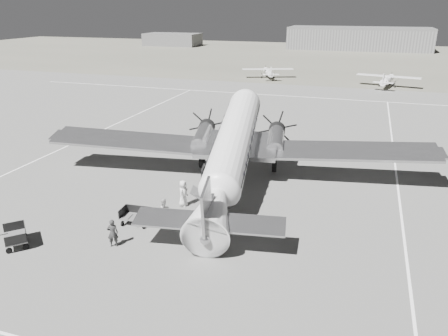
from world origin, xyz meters
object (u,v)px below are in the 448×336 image
light_plane_left (268,73)px  baggage_cart_near (135,217)px  hangar_main (358,38)px  ramp_agent (165,210)px  light_plane_right (387,81)px  baggage_cart_far (16,237)px  shed_secondary (173,40)px  dc3_airliner (233,150)px  passenger (183,193)px  ground_crew (113,233)px

light_plane_left → baggage_cart_near: bearing=-106.2°
hangar_main → ramp_agent: size_ratio=27.62×
light_plane_right → baggage_cart_near: (-15.94, -56.19, -0.55)m
light_plane_left → baggage_cart_far: 63.82m
shed_secondary → baggage_cart_far: (46.05, -123.06, -1.45)m
shed_secondary → ramp_agent: (52.74, -117.68, -1.24)m
dc3_airliner → baggage_cart_near: dc3_airliner is taller
hangar_main → light_plane_right: (7.15, -67.47, -2.23)m
hangar_main → shed_secondary: hangar_main is taller
baggage_cart_far → passenger: size_ratio=1.05×
dc3_airliner → passenger: bearing=-126.2°
light_plane_left → passenger: bearing=-104.1°
hangar_main → light_plane_left: bearing=-102.1°
ground_crew → passenger: bearing=-132.0°
ground_crew → passenger: size_ratio=0.91×
hangar_main → baggage_cart_near: bearing=-94.1°
hangar_main → ramp_agent: 122.92m
baggage_cart_far → ground_crew: 5.52m
dc3_airliner → ramp_agent: bearing=-118.9°
hangar_main → dc3_airliner: bearing=-92.4°
hangar_main → ground_crew: size_ratio=25.21×
ramp_agent → dc3_airliner: bearing=-0.4°
hangar_main → passenger: 120.50m
ramp_agent → baggage_cart_far: bearing=148.4°
hangar_main → ground_crew: 126.73m
light_plane_left → ground_crew: light_plane_left is taller
ground_crew → baggage_cart_near: bearing=-114.5°
shed_secondary → passenger: bearing=-65.3°
shed_secondary → ground_crew: bearing=-67.1°
baggage_cart_near → passenger: (1.77, 3.39, 0.40)m
shed_secondary → light_plane_right: shed_secondary is taller
light_plane_right → ramp_agent: light_plane_right is taller
light_plane_left → dc3_airliner: bearing=-101.2°
ramp_agent → passenger: passenger is taller
baggage_cart_near → ramp_agent: bearing=28.5°
baggage_cart_near → ground_crew: 2.77m
hangar_main → light_plane_right: 67.88m
light_plane_left → baggage_cart_near: 59.64m
baggage_cart_far → ramp_agent: (6.69, 5.37, 0.21)m
ground_crew → ramp_agent: bearing=-137.7°
ground_crew → ramp_agent: size_ratio=1.10×
shed_secondary → light_plane_right: bearing=-42.9°
light_plane_right → ramp_agent: bearing=-93.1°
baggage_cart_far → ramp_agent: ramp_agent is taller
passenger → shed_secondary: bearing=26.3°
ground_crew → shed_secondary: bearing=-93.9°
baggage_cart_near → passenger: 3.85m
dc3_airliner → hangar_main: bearing=78.6°
dc3_airliner → ground_crew: bearing=-119.3°
dc3_airliner → light_plane_right: dc3_airliner is taller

